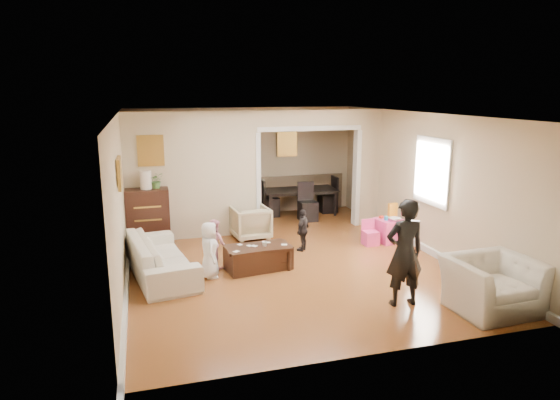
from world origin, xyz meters
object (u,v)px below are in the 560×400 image
object	(u,v)px
armchair_front	(491,285)
child_kneel_b	(215,243)
armchair_back	(251,223)
coffee_table	(258,258)
play_table	(389,230)
adult_person	(405,253)
sofa	(160,256)
coffee_cup	(265,244)
cyan_cup	(386,218)
child_toddler	(303,230)
dresser	(148,217)
child_kneel_a	(209,250)
table_lamp	(146,180)
dining_table	(299,202)

from	to	relation	value
armchair_front	child_kneel_b	xyz separation A→B (m)	(-3.44, 2.74, 0.06)
armchair_back	coffee_table	bearing A→B (deg)	76.95
play_table	adult_person	distance (m)	3.08
sofa	coffee_cup	world-z (taller)	sofa
sofa	cyan_cup	xyz separation A→B (m)	(4.42, 0.58, 0.19)
coffee_cup	child_toddler	bearing A→B (deg)	40.10
adult_person	dresser	bearing A→B (deg)	-47.25
sofa	play_table	size ratio (longest dim) A/B	4.49
coffee_cup	adult_person	size ratio (longest dim) A/B	0.06
coffee_cup	child_kneel_a	bearing A→B (deg)	-173.99
table_lamp	dresser	bearing A→B (deg)	0.00
sofa	child_kneel_a	size ratio (longest dim) A/B	2.34
armchair_back	table_lamp	size ratio (longest dim) A/B	2.05
sofa	child_kneel_b	size ratio (longest dim) A/B	2.55
dresser	table_lamp	xyz separation A→B (m)	(0.00, 0.00, 0.74)
dining_table	adult_person	size ratio (longest dim) A/B	1.15
dresser	sofa	bearing A→B (deg)	-85.17
cyan_cup	adult_person	distance (m)	2.96
armchair_back	adult_person	bearing A→B (deg)	105.76
table_lamp	coffee_cup	xyz separation A→B (m)	(1.87, -1.97, -0.86)
dresser	coffee_table	world-z (taller)	dresser
coffee_cup	child_toddler	size ratio (longest dim) A/B	0.12
child_toddler	adult_person	bearing A→B (deg)	54.13
table_lamp	play_table	xyz separation A→B (m)	(4.67, -1.11, -1.08)
dresser	coffee_cup	xyz separation A→B (m)	(1.87, -1.97, -0.11)
table_lamp	play_table	distance (m)	4.92
armchair_back	armchair_front	bearing A→B (deg)	115.74
armchair_back	child_kneel_b	xyz separation A→B (m)	(-0.96, -1.47, 0.09)
play_table	child_kneel_b	bearing A→B (deg)	-171.92
child_kneel_b	armchair_front	bearing A→B (deg)	-156.97
armchair_front	coffee_cup	bearing A→B (deg)	135.46
dresser	child_kneel_b	distance (m)	1.95
coffee_table	coffee_cup	xyz separation A→B (m)	(0.10, -0.05, 0.25)
coffee_cup	child_toddler	xyz separation A→B (m)	(0.95, 0.80, -0.05)
armchair_front	child_kneel_a	xyz separation A→B (m)	(-3.59, 2.29, 0.10)
dining_table	armchair_back	bearing A→B (deg)	-130.42
play_table	adult_person	xyz separation A→B (m)	(-1.25, -2.76, 0.54)
armchair_back	coffee_cup	size ratio (longest dim) A/B	7.85
play_table	adult_person	world-z (taller)	adult_person
cyan_cup	sofa	bearing A→B (deg)	-172.50
cyan_cup	table_lamp	bearing A→B (deg)	165.77
child_kneel_a	child_toddler	bearing A→B (deg)	-63.04
table_lamp	child_kneel_a	size ratio (longest dim) A/B	0.39
coffee_table	dining_table	distance (m)	3.94
play_table	dining_table	size ratio (longest dim) A/B	0.27
cyan_cup	adult_person	xyz separation A→B (m)	(-1.15, -2.71, 0.27)
coffee_table	adult_person	size ratio (longest dim) A/B	0.70
armchair_front	play_table	world-z (taller)	armchair_front
armchair_front	play_table	bearing A→B (deg)	84.79
coffee_cup	adult_person	xyz separation A→B (m)	(1.55, -1.90, 0.32)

